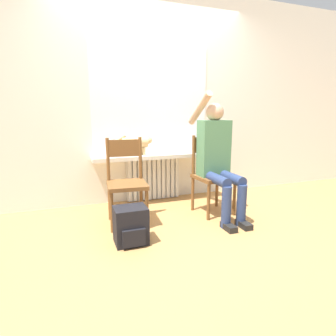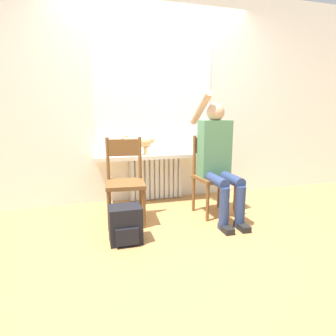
{
  "view_description": "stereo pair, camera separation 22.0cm",
  "coord_description": "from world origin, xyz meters",
  "px_view_note": "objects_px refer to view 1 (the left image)",
  "views": [
    {
      "loc": [
        -1.06,
        -2.37,
        1.17
      ],
      "look_at": [
        0.0,
        0.57,
        0.54
      ],
      "focal_mm": 30.0,
      "sensor_mm": 36.0,
      "label": 1
    },
    {
      "loc": [
        -0.85,
        -2.43,
        1.17
      ],
      "look_at": [
        0.0,
        0.57,
        0.54
      ],
      "focal_mm": 30.0,
      "sensor_mm": 36.0,
      "label": 2
    }
  ],
  "objects_px": {
    "chair_right": "(212,174)",
    "cat": "(135,143)",
    "backpack": "(131,226)",
    "person": "(218,155)",
    "chair_left": "(126,181)"
  },
  "relations": [
    {
      "from": "chair_right",
      "to": "cat",
      "type": "relative_size",
      "value": 1.67
    },
    {
      "from": "chair_right",
      "to": "backpack",
      "type": "relative_size",
      "value": 2.68
    },
    {
      "from": "chair_right",
      "to": "cat",
      "type": "bearing_deg",
      "value": 139.12
    },
    {
      "from": "cat",
      "to": "backpack",
      "type": "distance_m",
      "value": 1.26
    },
    {
      "from": "chair_right",
      "to": "person",
      "type": "xyz_separation_m",
      "value": [
        0.0,
        -0.11,
        0.24
      ]
    },
    {
      "from": "person",
      "to": "backpack",
      "type": "height_order",
      "value": "person"
    },
    {
      "from": "cat",
      "to": "backpack",
      "type": "bearing_deg",
      "value": -106.2
    },
    {
      "from": "person",
      "to": "backpack",
      "type": "distance_m",
      "value": 1.26
    },
    {
      "from": "chair_left",
      "to": "chair_right",
      "type": "height_order",
      "value": "same"
    },
    {
      "from": "cat",
      "to": "backpack",
      "type": "height_order",
      "value": "cat"
    },
    {
      "from": "chair_left",
      "to": "cat",
      "type": "distance_m",
      "value": 0.69
    },
    {
      "from": "chair_right",
      "to": "cat",
      "type": "distance_m",
      "value": 1.01
    },
    {
      "from": "backpack",
      "to": "chair_left",
      "type": "bearing_deg",
      "value": 82.08
    },
    {
      "from": "chair_left",
      "to": "backpack",
      "type": "height_order",
      "value": "chair_left"
    },
    {
      "from": "person",
      "to": "cat",
      "type": "distance_m",
      "value": 1.03
    }
  ]
}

